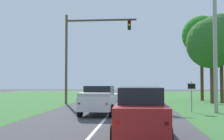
{
  "coord_description": "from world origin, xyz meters",
  "views": [
    {
      "loc": [
        1.92,
        -5.55,
        2.22
      ],
      "look_at": [
        -0.25,
        17.83,
        3.18
      ],
      "focal_mm": 44.42,
      "sensor_mm": 36.0,
      "label": 1
    }
  ],
  "objects_px": {
    "oak_tree_right": "(221,40)",
    "extra_tree_1": "(211,43)",
    "traffic_light": "(83,46)",
    "keep_moving_sign": "(192,92)",
    "utility_pole_right": "(215,45)",
    "pickup_truck_lead": "(100,100)",
    "extra_tree_2": "(201,35)",
    "red_suv_near": "(140,111)"
  },
  "relations": [
    {
      "from": "oak_tree_right",
      "to": "extra_tree_1",
      "type": "xyz_separation_m",
      "value": [
        -1.17,
        -0.72,
        -0.47
      ]
    },
    {
      "from": "traffic_light",
      "to": "oak_tree_right",
      "type": "relative_size",
      "value": 0.96
    },
    {
      "from": "keep_moving_sign",
      "to": "utility_pole_right",
      "type": "height_order",
      "value": "utility_pole_right"
    },
    {
      "from": "pickup_truck_lead",
      "to": "oak_tree_right",
      "type": "bearing_deg",
      "value": 44.07
    },
    {
      "from": "traffic_light",
      "to": "extra_tree_1",
      "type": "xyz_separation_m",
      "value": [
        12.81,
        1.77,
        0.3
      ]
    },
    {
      "from": "traffic_light",
      "to": "extra_tree_2",
      "type": "bearing_deg",
      "value": 25.09
    },
    {
      "from": "utility_pole_right",
      "to": "extra_tree_2",
      "type": "xyz_separation_m",
      "value": [
        1.93,
        12.73,
        2.77
      ]
    },
    {
      "from": "red_suv_near",
      "to": "extra_tree_2",
      "type": "height_order",
      "value": "extra_tree_2"
    },
    {
      "from": "pickup_truck_lead",
      "to": "utility_pole_right",
      "type": "bearing_deg",
      "value": 10.94
    },
    {
      "from": "keep_moving_sign",
      "to": "oak_tree_right",
      "type": "relative_size",
      "value": 0.24
    },
    {
      "from": "traffic_light",
      "to": "oak_tree_right",
      "type": "height_order",
      "value": "oak_tree_right"
    },
    {
      "from": "utility_pole_right",
      "to": "extra_tree_2",
      "type": "height_order",
      "value": "extra_tree_2"
    },
    {
      "from": "red_suv_near",
      "to": "keep_moving_sign",
      "type": "relative_size",
      "value": 2.19
    },
    {
      "from": "red_suv_near",
      "to": "oak_tree_right",
      "type": "relative_size",
      "value": 0.53
    },
    {
      "from": "utility_pole_right",
      "to": "extra_tree_2",
      "type": "distance_m",
      "value": 13.17
    },
    {
      "from": "utility_pole_right",
      "to": "extra_tree_1",
      "type": "distance_m",
      "value": 8.82
    },
    {
      "from": "red_suv_near",
      "to": "oak_tree_right",
      "type": "xyz_separation_m",
      "value": [
        8.5,
        18.15,
        5.45
      ]
    },
    {
      "from": "traffic_light",
      "to": "extra_tree_1",
      "type": "height_order",
      "value": "traffic_light"
    },
    {
      "from": "oak_tree_right",
      "to": "utility_pole_right",
      "type": "xyz_separation_m",
      "value": [
        -3.11,
        -9.23,
        -1.71
      ]
    },
    {
      "from": "oak_tree_right",
      "to": "utility_pole_right",
      "type": "bearing_deg",
      "value": -108.65
    },
    {
      "from": "oak_tree_right",
      "to": "extra_tree_1",
      "type": "relative_size",
      "value": 1.07
    },
    {
      "from": "red_suv_near",
      "to": "extra_tree_2",
      "type": "bearing_deg",
      "value": 71.35
    },
    {
      "from": "pickup_truck_lead",
      "to": "utility_pole_right",
      "type": "xyz_separation_m",
      "value": [
        8.02,
        1.55,
        3.79
      ]
    },
    {
      "from": "keep_moving_sign",
      "to": "utility_pole_right",
      "type": "relative_size",
      "value": 0.23
    },
    {
      "from": "extra_tree_2",
      "to": "red_suv_near",
      "type": "bearing_deg",
      "value": -108.65
    },
    {
      "from": "red_suv_near",
      "to": "utility_pole_right",
      "type": "height_order",
      "value": "utility_pole_right"
    },
    {
      "from": "keep_moving_sign",
      "to": "oak_tree_right",
      "type": "distance_m",
      "value": 11.28
    },
    {
      "from": "red_suv_near",
      "to": "extra_tree_1",
      "type": "relative_size",
      "value": 0.56
    },
    {
      "from": "oak_tree_right",
      "to": "utility_pole_right",
      "type": "relative_size",
      "value": 0.96
    },
    {
      "from": "oak_tree_right",
      "to": "utility_pole_right",
      "type": "height_order",
      "value": "utility_pole_right"
    },
    {
      "from": "keep_moving_sign",
      "to": "oak_tree_right",
      "type": "xyz_separation_m",
      "value": [
        4.73,
        8.9,
        5.07
      ]
    },
    {
      "from": "pickup_truck_lead",
      "to": "extra_tree_2",
      "type": "xyz_separation_m",
      "value": [
        9.94,
        14.28,
        6.56
      ]
    },
    {
      "from": "pickup_truck_lead",
      "to": "utility_pole_right",
      "type": "height_order",
      "value": "utility_pole_right"
    },
    {
      "from": "utility_pole_right",
      "to": "extra_tree_1",
      "type": "bearing_deg",
      "value": 77.1
    },
    {
      "from": "traffic_light",
      "to": "utility_pole_right",
      "type": "bearing_deg",
      "value": -31.82
    },
    {
      "from": "red_suv_near",
      "to": "utility_pole_right",
      "type": "bearing_deg",
      "value": 58.9
    },
    {
      "from": "pickup_truck_lead",
      "to": "oak_tree_right",
      "type": "relative_size",
      "value": 0.55
    },
    {
      "from": "pickup_truck_lead",
      "to": "red_suv_near",
      "type": "bearing_deg",
      "value": -70.33
    },
    {
      "from": "pickup_truck_lead",
      "to": "traffic_light",
      "type": "xyz_separation_m",
      "value": [
        -2.84,
        8.29,
        4.74
      ]
    },
    {
      "from": "pickup_truck_lead",
      "to": "extra_tree_2",
      "type": "relative_size",
      "value": 0.51
    },
    {
      "from": "keep_moving_sign",
      "to": "traffic_light",
      "type": "bearing_deg",
      "value": 145.26
    },
    {
      "from": "pickup_truck_lead",
      "to": "keep_moving_sign",
      "type": "height_order",
      "value": "keep_moving_sign"
    }
  ]
}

